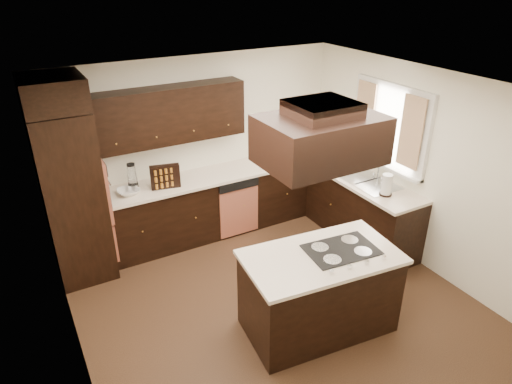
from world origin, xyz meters
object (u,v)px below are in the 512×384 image
oven_column (73,197)px  range_hood (320,140)px  island (319,293)px  spice_rack (165,177)px

oven_column → range_hood: 3.13m
island → spice_rack: size_ratio=4.02×
island → spice_rack: (-0.84, 2.26, 0.64)m
island → range_hood: range_hood is taller
oven_column → spice_rack: bearing=-0.5°
island → range_hood: (-0.10, 0.01, 1.72)m
range_hood → spice_rack: 2.60m
oven_column → island: oven_column is taller
oven_column → island: size_ratio=1.40×
island → spice_rack: bearing=116.5°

